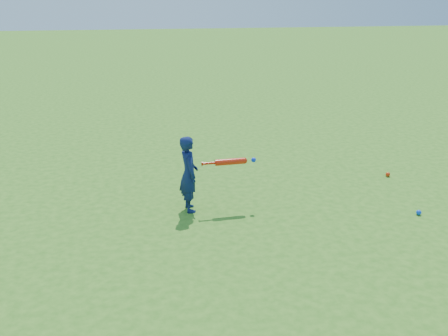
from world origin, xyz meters
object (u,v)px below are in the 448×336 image
Objects in this scene: bat_swing at (232,162)px; ground_ball_blue at (419,212)px; child at (189,174)px; ground_ball_red at (388,174)px.

ground_ball_blue is at bearing -19.41° from bat_swing.
ground_ball_red is (3.43, 0.70, -0.50)m from child.
ground_ball_blue is 0.09× the size of bat_swing.
child is at bearing 165.40° from ground_ball_blue.
child is 15.01× the size of ground_ball_blue.
child is at bearing -168.50° from ground_ball_red.
child is 3.54m from ground_ball_red.
child is 0.63m from bat_swing.
ground_ball_red is at bearing 76.68° from ground_ball_blue.
bat_swing is at bearing -97.63° from child.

